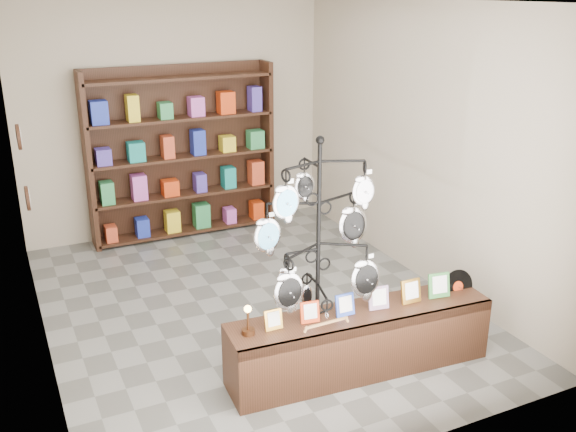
{
  "coord_description": "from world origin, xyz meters",
  "views": [
    {
      "loc": [
        -2.21,
        -5.55,
        3.12
      ],
      "look_at": [
        -0.05,
        -1.0,
        1.31
      ],
      "focal_mm": 40.0,
      "sensor_mm": 36.0,
      "label": 1
    }
  ],
  "objects": [
    {
      "name": "front_shelf",
      "position": [
        0.38,
        -1.52,
        0.28
      ],
      "size": [
        2.32,
        0.63,
        0.81
      ],
      "rotation": [
        0.0,
        0.0,
        -0.07
      ],
      "color": "black",
      "rests_on": "ground"
    },
    {
      "name": "wall_clocks",
      "position": [
        -1.97,
        0.8,
        1.5
      ],
      "size": [
        0.03,
        0.24,
        0.84
      ],
      "color": "black",
      "rests_on": "ground"
    },
    {
      "name": "ground",
      "position": [
        0.0,
        0.0,
        0.0
      ],
      "size": [
        5.0,
        5.0,
        0.0
      ],
      "primitive_type": "plane",
      "color": "slate",
      "rests_on": "ground"
    },
    {
      "name": "back_shelving",
      "position": [
        0.0,
        2.3,
        1.03
      ],
      "size": [
        2.42,
        0.36,
        2.2
      ],
      "color": "black",
      "rests_on": "ground"
    },
    {
      "name": "display_tree",
      "position": [
        0.02,
        -1.4,
        1.19
      ],
      "size": [
        1.06,
        0.91,
        2.07
      ],
      "rotation": [
        0.0,
        0.0,
        -0.05
      ],
      "color": "black",
      "rests_on": "ground"
    },
    {
      "name": "room_envelope",
      "position": [
        0.0,
        0.0,
        1.85
      ],
      "size": [
        5.0,
        5.0,
        5.0
      ],
      "color": "#B0A08E",
      "rests_on": "ground"
    }
  ]
}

